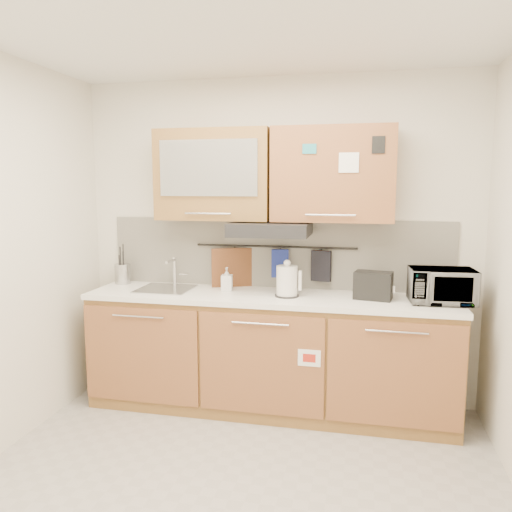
% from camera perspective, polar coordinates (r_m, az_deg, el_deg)
% --- Properties ---
extents(floor, '(3.20, 3.20, 0.00)m').
position_cam_1_polar(floor, '(3.12, -3.13, -26.05)').
color(floor, '#9E9993').
rests_on(floor, ground).
extents(ceiling, '(3.20, 3.20, 0.00)m').
position_cam_1_polar(ceiling, '(2.72, -3.60, 26.25)').
color(ceiling, white).
rests_on(ceiling, wall_back).
extents(wall_back, '(3.20, 0.00, 3.20)m').
position_cam_1_polar(wall_back, '(4.07, 2.31, 1.72)').
color(wall_back, silver).
rests_on(wall_back, ground).
extents(base_cabinet, '(2.80, 0.64, 0.88)m').
position_cam_1_polar(base_cabinet, '(3.98, 1.46, -11.68)').
color(base_cabinet, olive).
rests_on(base_cabinet, floor).
extents(countertop, '(2.82, 0.62, 0.04)m').
position_cam_1_polar(countertop, '(3.84, 1.48, -4.73)').
color(countertop, white).
rests_on(countertop, base_cabinet).
extents(backsplash, '(2.80, 0.02, 0.56)m').
position_cam_1_polar(backsplash, '(4.07, 2.27, 0.30)').
color(backsplash, silver).
rests_on(backsplash, countertop).
extents(upper_cabinets, '(1.82, 0.37, 0.70)m').
position_cam_1_polar(upper_cabinets, '(3.88, 1.83, 9.25)').
color(upper_cabinets, olive).
rests_on(upper_cabinets, wall_back).
extents(range_hood, '(0.60, 0.46, 0.10)m').
position_cam_1_polar(range_hood, '(3.82, 1.67, 3.10)').
color(range_hood, black).
rests_on(range_hood, upper_cabinets).
extents(sink, '(0.42, 0.40, 0.26)m').
position_cam_1_polar(sink, '(4.09, -10.26, -3.71)').
color(sink, silver).
rests_on(sink, countertop).
extents(utensil_rail, '(1.30, 0.02, 0.02)m').
position_cam_1_polar(utensil_rail, '(4.03, 2.19, 1.08)').
color(utensil_rail, black).
rests_on(utensil_rail, backsplash).
extents(utensil_crock, '(0.15, 0.15, 0.34)m').
position_cam_1_polar(utensil_crock, '(4.40, -14.99, -1.94)').
color(utensil_crock, '#ABACB0').
rests_on(utensil_crock, countertop).
extents(kettle, '(0.20, 0.18, 0.28)m').
position_cam_1_polar(kettle, '(3.76, 3.58, -2.97)').
color(kettle, silver).
rests_on(kettle, countertop).
extents(toaster, '(0.29, 0.21, 0.20)m').
position_cam_1_polar(toaster, '(3.77, 13.25, -3.27)').
color(toaster, black).
rests_on(toaster, countertop).
extents(microwave, '(0.46, 0.33, 0.25)m').
position_cam_1_polar(microwave, '(3.78, 20.44, -3.23)').
color(microwave, '#999999').
rests_on(microwave, countertop).
extents(soap_bottle, '(0.10, 0.10, 0.19)m').
position_cam_1_polar(soap_bottle, '(3.97, -3.36, -2.65)').
color(soap_bottle, '#999999').
rests_on(soap_bottle, countertop).
extents(cutting_board, '(0.36, 0.17, 0.46)m').
position_cam_1_polar(cutting_board, '(4.12, -2.48, -2.30)').
color(cutting_board, brown).
rests_on(cutting_board, utensil_rail).
extents(oven_mitt, '(0.14, 0.06, 0.23)m').
position_cam_1_polar(oven_mitt, '(4.03, 2.75, -0.85)').
color(oven_mitt, navy).
rests_on(oven_mitt, utensil_rail).
extents(dark_pouch, '(0.16, 0.08, 0.25)m').
position_cam_1_polar(dark_pouch, '(3.99, 7.46, -1.13)').
color(dark_pouch, black).
rests_on(dark_pouch, utensil_rail).
extents(pot_holder, '(0.14, 0.07, 0.18)m').
position_cam_1_polar(pot_holder, '(3.98, 7.40, -0.65)').
color(pot_holder, red).
rests_on(pot_holder, utensil_rail).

